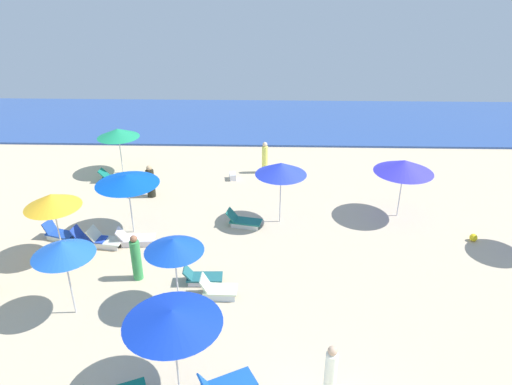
{
  "coord_description": "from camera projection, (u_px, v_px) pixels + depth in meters",
  "views": [
    {
      "loc": [
        -1.22,
        -6.73,
        10.04
      ],
      "look_at": [
        -1.72,
        11.47,
        1.11
      ],
      "focal_mm": 33.32,
      "sensor_mm": 36.0,
      "label": 1
    }
  ],
  "objects": [
    {
      "name": "lounge_chair_7_1",
      "position": [
        88.0,
        239.0,
        18.49
      ],
      "size": [
        1.34,
        0.71,
        0.75
      ],
      "rotation": [
        0.0,
        0.0,
        1.45
      ],
      "color": "silver",
      "rests_on": "ground_plane"
    },
    {
      "name": "umbrella_3",
      "position": [
        127.0,
        179.0,
        18.46
      ],
      "size": [
        2.49,
        2.49,
        2.57
      ],
      "color": "silver",
      "rests_on": "ground_plane"
    },
    {
      "name": "beach_ball_0",
      "position": [
        473.0,
        238.0,
        18.81
      ],
      "size": [
        0.3,
        0.3,
        0.3
      ],
      "primitive_type": "sphere",
      "color": "yellow",
      "rests_on": "ground_plane"
    },
    {
      "name": "ocean",
      "position": [
        286.0,
        121.0,
        32.81
      ],
      "size": [
        60.0,
        10.06,
        0.12
      ],
      "primitive_type": "cube",
      "color": "#2D4E97",
      "rests_on": "ground_plane"
    },
    {
      "name": "lounge_chair_7_0",
      "position": [
        59.0,
        233.0,
        18.93
      ],
      "size": [
        1.32,
        0.89,
        0.7
      ],
      "rotation": [
        0.0,
        0.0,
        1.26
      ],
      "color": "silver",
      "rests_on": "ground_plane"
    },
    {
      "name": "lounge_chair_4_0",
      "position": [
        202.0,
        277.0,
        16.36
      ],
      "size": [
        1.35,
        0.64,
        0.59
      ],
      "rotation": [
        0.0,
        0.0,
        1.61
      ],
      "color": "silver",
      "rests_on": "ground_plane"
    },
    {
      "name": "beachgoer_1",
      "position": [
        331.0,
        372.0,
        11.9
      ],
      "size": [
        0.43,
        0.43,
        1.59
      ],
      "rotation": [
        0.0,
        0.0,
        5.21
      ],
      "color": "white",
      "rests_on": "ground_plane"
    },
    {
      "name": "lounge_chair_4_1",
      "position": [
        217.0,
        289.0,
        15.65
      ],
      "size": [
        1.22,
        0.66,
        0.75
      ],
      "rotation": [
        0.0,
        0.0,
        1.55
      ],
      "color": "silver",
      "rests_on": "ground_plane"
    },
    {
      "name": "lounge_chair_3_0",
      "position": [
        135.0,
        238.0,
        18.58
      ],
      "size": [
        1.5,
        0.74,
        0.67
      ],
      "rotation": [
        0.0,
        0.0,
        1.65
      ],
      "color": "silver",
      "rests_on": "ground_plane"
    },
    {
      "name": "umbrella_5",
      "position": [
        172.0,
        317.0,
        11.34
      ],
      "size": [
        2.44,
        2.44,
        2.58
      ],
      "color": "silver",
      "rests_on": "ground_plane"
    },
    {
      "name": "umbrella_0",
      "position": [
        63.0,
        249.0,
        14.0
      ],
      "size": [
        1.86,
        1.86,
        2.62
      ],
      "color": "silver",
      "rests_on": "ground_plane"
    },
    {
      "name": "beachgoer_3",
      "position": [
        151.0,
        182.0,
        22.12
      ],
      "size": [
        0.49,
        0.49,
        1.58
      ],
      "rotation": [
        0.0,
        0.0,
        3.48
      ],
      "color": "black",
      "rests_on": "ground_plane"
    },
    {
      "name": "umbrella_4",
      "position": [
        174.0,
        245.0,
        14.29
      ],
      "size": [
        1.83,
        1.83,
        2.54
      ],
      "color": "silver",
      "rests_on": "ground_plane"
    },
    {
      "name": "lounge_chair_3_1",
      "position": [
        105.0,
        240.0,
        18.44
      ],
      "size": [
        1.36,
        0.82,
        0.74
      ],
      "rotation": [
        0.0,
        0.0,
        1.43
      ],
      "color": "silver",
      "rests_on": "ground_plane"
    },
    {
      "name": "beachgoer_4",
      "position": [
        265.0,
        158.0,
        24.61
      ],
      "size": [
        0.41,
        0.41,
        1.68
      ],
      "rotation": [
        0.0,
        0.0,
        5.18
      ],
      "color": "#F3F565",
      "rests_on": "ground_plane"
    },
    {
      "name": "umbrella_2",
      "position": [
        404.0,
        166.0,
        19.72
      ],
      "size": [
        2.48,
        2.48,
        2.61
      ],
      "color": "silver",
      "rests_on": "ground_plane"
    },
    {
      "name": "beachgoer_0",
      "position": [
        136.0,
        259.0,
        16.31
      ],
      "size": [
        0.47,
        0.47,
        1.74
      ],
      "rotation": [
        0.0,
        0.0,
        1.02
      ],
      "color": "green",
      "rests_on": "ground_plane"
    },
    {
      "name": "umbrella_6",
      "position": [
        118.0,
        133.0,
        23.98
      ],
      "size": [
        2.12,
        2.12,
        2.41
      ],
      "color": "silver",
      "rests_on": "ground_plane"
    },
    {
      "name": "cooler_box_1",
      "position": [
        233.0,
        176.0,
        24.11
      ],
      "size": [
        0.4,
        0.59,
        0.33
      ],
      "primitive_type": "cube",
      "rotation": [
        0.0,
        0.0,
        1.73
      ],
      "color": "silver",
      "rests_on": "ground_plane"
    },
    {
      "name": "beach_ball_2",
      "position": [
        406.0,
        169.0,
        24.94
      ],
      "size": [
        0.38,
        0.38,
        0.38
      ],
      "primitive_type": "sphere",
      "color": "red",
      "rests_on": "ground_plane"
    },
    {
      "name": "umbrella_9",
      "position": [
        281.0,
        169.0,
        19.21
      ],
      "size": [
        2.11,
        2.11,
        2.71
      ],
      "color": "silver",
      "rests_on": "ground_plane"
    },
    {
      "name": "lounge_chair_6_0",
      "position": [
        113.0,
        177.0,
        23.81
      ],
      "size": [
        1.43,
        0.6,
        0.66
      ],
      "rotation": [
        0.0,
        0.0,
        1.55
      ],
      "color": "silver",
      "rests_on": "ground_plane"
    },
    {
      "name": "lounge_chair_9_0",
      "position": [
        243.0,
        221.0,
        19.83
      ],
      "size": [
        1.54,
        0.87,
        0.68
      ],
      "rotation": [
        0.0,
        0.0,
        1.37
      ],
      "color": "silver",
      "rests_on": "ground_plane"
    },
    {
      "name": "umbrella_7",
      "position": [
        52.0,
        201.0,
        16.81
      ],
      "size": [
        2.0,
        2.0,
        2.64
      ],
      "color": "silver",
      "rests_on": "ground_plane"
    }
  ]
}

